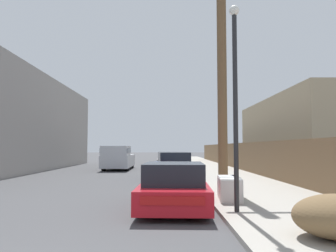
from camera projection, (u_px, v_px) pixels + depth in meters
sidewalk_curb at (209, 168)px, 26.01m from camera, size 4.20×63.00×0.12m
discarded_fridge at (229, 188)px, 9.96m from camera, size 0.78×1.67×0.70m
parked_sports_car_red at (174, 187)px, 9.14m from camera, size 2.00×4.28×1.27m
car_parked_mid at (173, 166)px, 17.61m from camera, size 2.12×4.47×1.44m
car_parked_far at (168, 161)px, 25.73m from camera, size 1.76×4.42×1.35m
pickup_truck at (118, 158)px, 25.04m from camera, size 2.02×5.51×1.80m
utility_pole at (222, 73)px, 12.91m from camera, size 1.80×0.37×8.87m
street_lamp at (235, 91)px, 8.20m from camera, size 0.26×0.26×5.19m
wooden_fence at (241, 156)px, 23.24m from camera, size 0.08×44.36×1.90m
building_right_house at (305, 134)px, 25.21m from camera, size 6.00×15.73×5.45m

